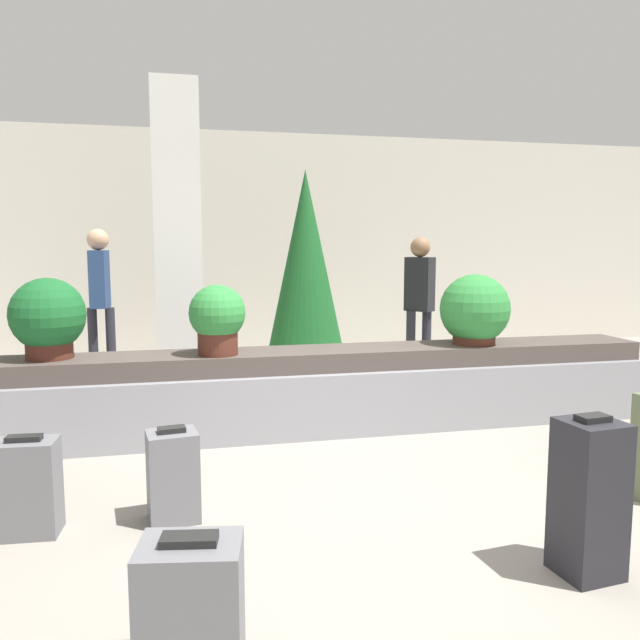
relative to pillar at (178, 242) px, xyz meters
name	(u,v)px	position (x,y,z in m)	size (l,w,h in m)	color
ground_plane	(378,502)	(1.16, -3.07, -1.60)	(18.00, 18.00, 0.00)	gray
back_wall	(258,243)	(1.16, 2.64, 0.00)	(18.00, 0.06, 3.20)	beige
carousel	(320,391)	(1.16, -1.46, -1.27)	(6.12, 0.71, 0.69)	gray
pillar	(178,242)	(0.00, 0.00, 0.00)	(0.46, 0.46, 3.20)	silver
suitcase_0	(173,476)	(-0.07, -3.05, -1.34)	(0.31, 0.27, 0.55)	slate
suitcase_1	(27,487)	(-0.84, -3.06, -1.33)	(0.34, 0.24, 0.56)	slate
suitcase_2	(589,498)	(1.87, -4.09, -1.22)	(0.30, 0.29, 0.78)	#232328
suitcase_3	(191,611)	(0.01, -4.42, -1.34)	(0.41, 0.33, 0.55)	slate
potted_plant_0	(475,311)	(2.56, -1.50, -0.61)	(0.62, 0.62, 0.63)	#4C2319
potted_plant_1	(217,318)	(0.29, -1.54, -0.61)	(0.45, 0.45, 0.57)	#4C2319
potted_plant_2	(48,318)	(-1.00, -1.43, -0.59)	(0.57, 0.57, 0.63)	#4C2319
traveler_0	(419,294)	(2.76, 0.32, -0.60)	(0.34, 0.36, 1.67)	#282833
traveler_1	(182,297)	(0.02, 0.89, -0.63)	(0.36, 0.34, 1.64)	#282833
traveler_2	(100,289)	(-0.90, 1.07, -0.54)	(0.31, 0.34, 1.76)	#282833
decorated_tree	(306,270)	(1.41, 0.41, -0.30)	(0.95, 0.95, 2.42)	#4C331E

